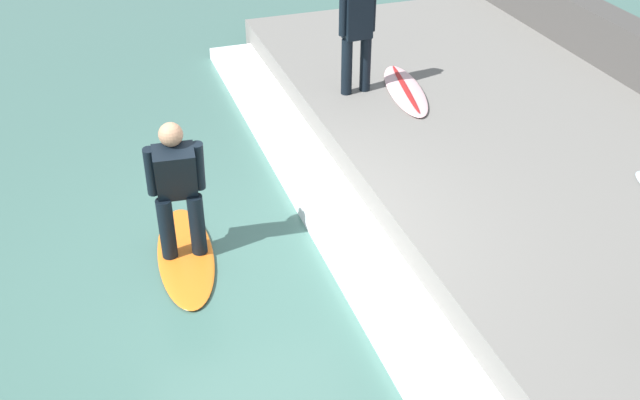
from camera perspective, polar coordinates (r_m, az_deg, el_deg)
The scene contains 7 objects.
ground_plane at distance 7.92m, azimuth -4.81°, elevation -5.14°, with size 28.00×28.00×0.00m, color #426B60.
concrete_ledge at distance 9.13m, azimuth 17.58°, elevation 0.87°, with size 4.40×12.09×0.50m, color slate.
wave_foam_crest at distance 8.11m, azimuth 2.42°, elevation -3.14°, with size 0.70×11.48×0.19m, color white.
surfboard_riding at distance 8.13m, azimuth -10.20°, elevation -4.19°, with size 0.76×1.86×0.06m.
surfer_riding at distance 7.63m, azimuth -10.85°, elevation 1.15°, with size 0.58×0.47×1.55m.
surfer_waiting_far at distance 10.12m, azimuth 2.84°, elevation 12.72°, with size 0.52×0.26×1.54m.
surfboard_waiting_far at distance 10.47m, azimuth 6.52°, elevation 8.32°, with size 0.79×1.76×0.07m.
Camera 1 is at (-1.38, -6.08, 4.89)m, focal length 42.00 mm.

